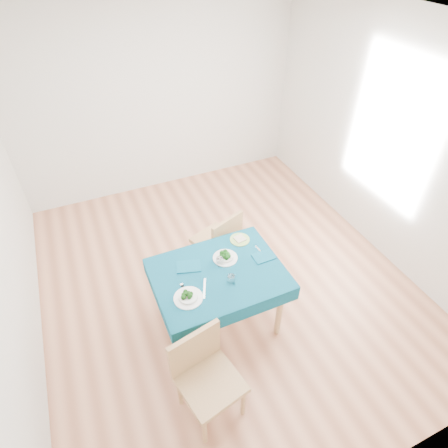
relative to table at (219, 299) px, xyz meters
name	(u,v)px	position (x,y,z in m)	size (l,w,h in m)	color
room_shell	(224,184)	(0.29, 0.52, 0.97)	(4.02, 4.52, 2.73)	#AA6647
table	(219,299)	(0.00, 0.00, 0.00)	(1.19, 0.91, 0.76)	#08445B
chair_near	(210,374)	(-0.41, -0.79, 0.20)	(0.46, 0.51, 1.16)	#A9804F
chair_far	(215,233)	(0.28, 0.75, 0.16)	(0.43, 0.47, 1.08)	#A9804F
bowl_near	(188,295)	(-0.35, -0.17, 0.42)	(0.25, 0.25, 0.08)	white
bowl_far	(225,256)	(0.13, 0.14, 0.42)	(0.24, 0.24, 0.07)	white
fork_near	(186,293)	(-0.35, -0.10, 0.38)	(0.03, 0.20, 0.00)	silver
knife_near	(204,288)	(-0.19, -0.12, 0.38)	(0.02, 0.23, 0.00)	silver
fork_far	(223,258)	(0.12, 0.16, 0.38)	(0.02, 0.16, 0.00)	silver
knife_far	(261,252)	(0.49, 0.07, 0.38)	(0.02, 0.22, 0.00)	silver
napkin_near	(189,266)	(-0.23, 0.18, 0.39)	(0.22, 0.16, 0.01)	#0C4C65
napkin_far	(264,257)	(0.48, 0.01, 0.39)	(0.20, 0.14, 0.01)	#0C4C65
tumbler_center	(220,261)	(0.05, 0.09, 0.42)	(0.06, 0.06, 0.08)	white
tumbler_side	(231,279)	(0.06, -0.16, 0.42)	(0.07, 0.07, 0.09)	white
side_plate	(240,240)	(0.37, 0.32, 0.38)	(0.20, 0.20, 0.01)	#A0CA62
bread_slice	(240,239)	(0.37, 0.32, 0.40)	(0.10, 0.10, 0.02)	beige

